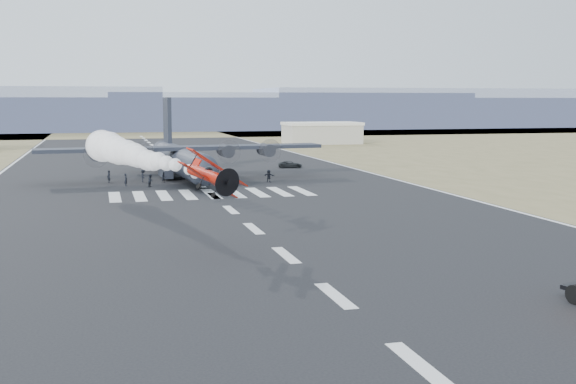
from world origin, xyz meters
name	(u,v)px	position (x,y,z in m)	size (l,w,h in m)	color
ground	(335,296)	(0.00, 0.00, 0.00)	(500.00, 500.00, 0.00)	black
scrub_far	(137,133)	(0.00, 230.00, 0.00)	(500.00, 80.00, 0.00)	olive
runway_markings	(201,185)	(0.00, 60.00, 0.01)	(60.00, 260.00, 0.01)	silver
ridge_seg_d	(133,114)	(0.00, 260.00, 6.50)	(150.00, 50.00, 13.00)	#8590A9
ridge_seg_e	(288,111)	(65.00, 260.00, 7.50)	(150.00, 50.00, 15.00)	#8590A9
ridge_seg_f	(427,108)	(130.00, 260.00, 8.50)	(150.00, 50.00, 17.00)	#8590A9
ridge_seg_g	(553,112)	(195.00, 260.00, 6.50)	(150.00, 50.00, 13.00)	#8590A9
hangar_right	(322,133)	(46.00, 150.00, 3.01)	(20.50, 12.50, 5.90)	#A29F90
aerobatic_biplane	(209,175)	(-5.43, 14.87, 6.08)	(5.36, 5.70, 4.45)	red
smoke_trail	(115,149)	(-11.92, 43.02, 6.35)	(9.77, 34.72, 3.86)	white
transport_aircraft	(181,158)	(-1.71, 69.23, 3.18)	(42.79, 35.20, 12.35)	#1D1F2C
support_vehicle	(290,164)	(18.96, 82.29, 0.59)	(1.95, 4.23, 1.18)	black
crew_a	(109,177)	(-12.46, 66.22, 0.90)	(0.65, 0.54, 1.79)	black
crew_b	(151,181)	(-6.96, 59.50, 0.88)	(0.85, 0.53, 1.75)	black
crew_c	(143,176)	(-7.59, 65.81, 0.92)	(1.19, 0.55, 1.85)	black
crew_d	(231,176)	(4.96, 63.61, 0.84)	(0.99, 0.50, 1.68)	black
crew_e	(208,179)	(1.05, 59.85, 0.84)	(0.82, 0.50, 1.68)	black
crew_f	(269,176)	(10.15, 61.12, 0.91)	(1.69, 0.55, 1.82)	black
crew_g	(126,180)	(-10.21, 61.55, 0.86)	(0.63, 0.52, 1.72)	black
crew_h	(164,178)	(-4.75, 63.95, 0.78)	(0.76, 0.47, 1.56)	black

